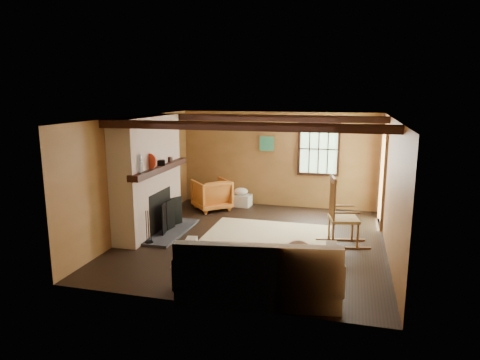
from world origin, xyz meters
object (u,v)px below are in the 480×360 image
(rocking_chair, at_px, (341,216))
(fireplace, at_px, (149,180))
(laundry_basket, at_px, (241,200))
(armchair, at_px, (212,194))
(sofa, at_px, (259,276))

(rocking_chair, bearing_deg, fireplace, 80.16)
(fireplace, distance_m, rocking_chair, 3.92)
(laundry_basket, xyz_separation_m, armchair, (-0.62, -0.49, 0.23))
(fireplace, relative_size, armchair, 2.87)
(fireplace, distance_m, laundry_basket, 2.94)
(laundry_basket, bearing_deg, rocking_chair, -41.72)
(rocking_chair, xyz_separation_m, laundry_basket, (-2.56, 2.28, -0.41))
(sofa, bearing_deg, fireplace, 131.43)
(rocking_chair, relative_size, armchair, 1.59)
(rocking_chair, bearing_deg, laundry_basket, 36.02)
(rocking_chair, distance_m, sofa, 2.73)
(fireplace, bearing_deg, armchair, 70.20)
(sofa, bearing_deg, armchair, 107.48)
(laundry_basket, distance_m, armchair, 0.83)
(fireplace, xyz_separation_m, laundry_basket, (1.33, 2.44, -0.95))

